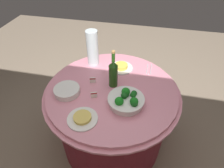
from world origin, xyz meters
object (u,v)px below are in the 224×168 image
broccoli_bowl (126,100)px  label_placard_front (94,95)px  food_plate_noodles (82,118)px  wine_bottle (113,73)px  decorative_fruit_vase (93,49)px  serving_tongs (149,70)px  food_plate_fried_egg (121,67)px  label_placard_mid (93,80)px  plate_stack (67,91)px

broccoli_bowl → label_placard_front: size_ratio=5.09×
food_plate_noodles → wine_bottle: bearing=-108.3°
decorative_fruit_vase → food_plate_noodles: (-0.12, 0.69, -0.15)m
serving_tongs → food_plate_noodles: (0.42, 0.69, 0.01)m
food_plate_fried_egg → label_placard_mid: (0.20, 0.26, 0.02)m
decorative_fruit_vase → serving_tongs: decorative_fruit_vase is taller
wine_bottle → food_plate_fried_egg: bearing=-95.3°
broccoli_bowl → label_placard_mid: (0.32, -0.19, -0.01)m
plate_stack → decorative_fruit_vase: decorative_fruit_vase is taller
wine_bottle → food_plate_noodles: (0.14, 0.41, -0.12)m
broccoli_bowl → plate_stack: broccoli_bowl is taller
serving_tongs → food_plate_fried_egg: food_plate_fried_egg is taller
serving_tongs → plate_stack: bearing=36.1°
plate_stack → label_placard_mid: size_ratio=3.82×
broccoli_bowl → food_plate_noodles: (0.28, 0.21, -0.03)m
serving_tongs → food_plate_noodles: food_plate_noodles is taller
food_plate_fried_egg → label_placard_front: label_placard_front is taller
wine_bottle → food_plate_fried_egg: wine_bottle is taller
label_placard_mid → wine_bottle: bearing=-177.3°
food_plate_fried_egg → wine_bottle: bearing=84.7°
broccoli_bowl → serving_tongs: (-0.14, -0.48, -0.04)m
food_plate_noodles → label_placard_mid: label_placard_mid is taller
plate_stack → wine_bottle: wine_bottle is taller
serving_tongs → food_plate_fried_egg: (0.26, 0.03, 0.01)m
plate_stack → decorative_fruit_vase: size_ratio=0.62×
broccoli_bowl → food_plate_noodles: 0.35m
plate_stack → food_plate_fried_egg: plate_stack is taller
label_placard_front → label_placard_mid: size_ratio=1.00×
label_placard_front → plate_stack: bearing=-0.8°
serving_tongs → label_placard_front: label_placard_front is taller
food_plate_noodles → label_placard_front: label_placard_front is taller
plate_stack → wine_bottle: size_ratio=0.62×
broccoli_bowl → label_placard_mid: broccoli_bowl is taller
serving_tongs → food_plate_noodles: 0.81m
label_placard_mid → food_plate_fried_egg: bearing=-127.9°
decorative_fruit_vase → label_placard_front: 0.50m
wine_bottle → food_plate_fried_egg: 0.28m
decorative_fruit_vase → food_plate_fried_egg: decorative_fruit_vase is taller
food_plate_fried_egg → plate_stack: bearing=49.2°
decorative_fruit_vase → label_placard_mid: 0.33m
broccoli_bowl → food_plate_fried_egg: size_ratio=1.27×
serving_tongs → decorative_fruit_vase: bearing=0.3°
food_plate_fried_egg → label_placard_mid: 0.33m
broccoli_bowl → plate_stack: 0.49m
plate_stack → label_placard_mid: bearing=-134.9°
broccoli_bowl → decorative_fruit_vase: bearing=-50.0°
decorative_fruit_vase → label_placard_front: bearing=106.9°
wine_bottle → label_placard_mid: (0.18, 0.01, -0.10)m
food_plate_fried_egg → serving_tongs: bearing=-173.1°
broccoli_bowl → label_placard_mid: bearing=-30.5°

